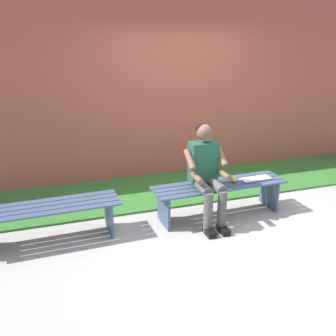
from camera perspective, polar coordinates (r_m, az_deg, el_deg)
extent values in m
cube|color=#9E9E99|center=(4.00, -0.59, -15.53)|extent=(10.00, 7.00, 0.04)
cube|color=#2D6B28|center=(6.15, -7.72, -2.26)|extent=(9.00, 2.27, 0.03)
cube|color=#9E4C38|center=(6.16, -3.51, 12.35)|extent=(9.50, 0.24, 3.03)
cube|color=#384C6B|center=(5.11, 6.83, -1.79)|extent=(1.77, 0.15, 0.02)
cube|color=#384C6B|center=(5.01, 7.42, -2.24)|extent=(1.77, 0.15, 0.02)
cube|color=#384C6B|center=(4.92, 8.03, -2.70)|extent=(1.77, 0.15, 0.02)
cube|color=#384C6B|center=(4.82, 8.66, -3.19)|extent=(1.77, 0.15, 0.02)
cube|color=#384C6B|center=(5.42, 14.82, -3.56)|extent=(0.04, 0.40, 0.42)
cube|color=#384C6B|center=(4.77, -0.64, -6.14)|extent=(0.04, 0.40, 0.42)
cube|color=#384C6B|center=(4.68, -17.87, -4.70)|extent=(1.65, 0.15, 0.02)
cube|color=#384C6B|center=(4.57, -17.80, -5.26)|extent=(1.65, 0.15, 0.02)
cube|color=#384C6B|center=(4.46, -17.72, -5.86)|extent=(1.65, 0.15, 0.02)
cube|color=#384C6B|center=(4.36, -17.63, -6.48)|extent=(1.65, 0.15, 0.02)
cube|color=#384C6B|center=(4.67, -8.80, -6.97)|extent=(0.04, 0.40, 0.42)
cube|color=#1E513D|center=(4.77, 5.24, 0.95)|extent=(0.34, 0.20, 0.50)
sphere|color=brown|center=(4.66, 5.43, 5.35)|extent=(0.20, 0.20, 0.20)
ellipsoid|color=black|center=(4.68, 5.30, 5.79)|extent=(0.20, 0.19, 0.15)
cylinder|color=#4C4C4C|center=(4.72, 7.11, -2.55)|extent=(0.13, 0.40, 0.13)
cylinder|color=#4C4C4C|center=(4.65, 5.10, -2.82)|extent=(0.13, 0.40, 0.13)
cylinder|color=#4C4C4C|center=(4.66, 8.02, -6.36)|extent=(0.11, 0.11, 0.51)
cube|color=black|center=(4.72, 8.21, -9.09)|extent=(0.10, 0.22, 0.07)
cylinder|color=#4C4C4C|center=(4.59, 5.99, -6.69)|extent=(0.11, 0.11, 0.51)
cube|color=black|center=(4.65, 6.19, -9.46)|extent=(0.10, 0.22, 0.07)
cylinder|color=brown|center=(4.77, 7.97, 1.70)|extent=(0.08, 0.28, 0.23)
cylinder|color=brown|center=(4.68, 8.37, -1.00)|extent=(0.07, 0.26, 0.07)
cylinder|color=brown|center=(4.60, 3.26, 1.22)|extent=(0.08, 0.28, 0.23)
cylinder|color=brown|center=(4.53, 4.32, -1.50)|extent=(0.07, 0.26, 0.07)
sphere|color=gold|center=(5.02, 9.83, -1.73)|extent=(0.08, 0.08, 0.08)
cube|color=white|center=(5.23, 13.88, -1.44)|extent=(0.20, 0.16, 0.02)
cube|color=white|center=(5.13, 11.96, -1.73)|extent=(0.20, 0.16, 0.02)
cube|color=#1E478C|center=(5.18, 12.92, -1.68)|extent=(0.42, 0.17, 0.01)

